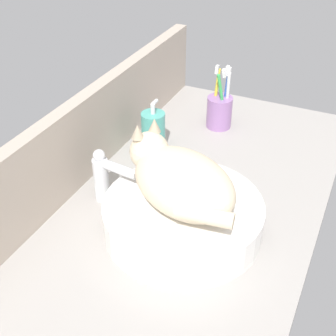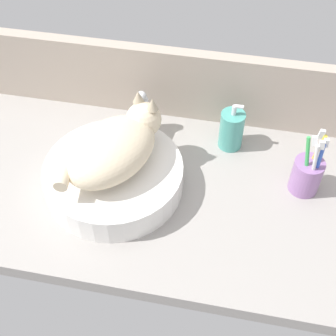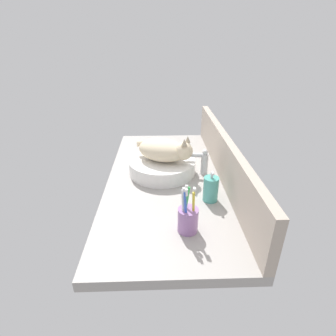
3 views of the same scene
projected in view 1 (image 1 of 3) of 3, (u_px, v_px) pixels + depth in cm
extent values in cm
cube|color=#9E9993|center=(182.00, 218.00, 108.57)|extent=(126.35, 59.72, 4.00)
cube|color=#AD9E8E|center=(74.00, 145.00, 111.10)|extent=(126.35, 3.60, 21.21)
cylinder|color=white|center=(183.00, 217.00, 100.33)|extent=(34.30, 34.30, 7.36)
ellipsoid|color=beige|center=(184.00, 183.00, 95.09)|extent=(26.59, 30.02, 11.00)
sphere|color=beige|center=(149.00, 152.00, 101.95)|extent=(8.80, 8.80, 8.80)
cone|color=tan|center=(138.00, 131.00, 98.42)|extent=(2.80, 2.80, 3.20)
cone|color=tan|center=(154.00, 125.00, 100.63)|extent=(2.80, 2.80, 3.20)
cylinder|color=beige|center=(204.00, 215.00, 85.98)|extent=(4.52, 11.31, 3.20)
cylinder|color=silver|center=(101.00, 179.00, 108.45)|extent=(3.60, 3.60, 11.00)
cylinder|color=silver|center=(118.00, 168.00, 103.55)|extent=(3.21, 10.17, 2.20)
sphere|color=silver|center=(99.00, 155.00, 104.62)|extent=(2.80, 2.80, 2.80)
cylinder|color=teal|center=(153.00, 132.00, 126.39)|extent=(6.48, 6.48, 11.06)
cylinder|color=silver|center=(153.00, 109.00, 122.43)|extent=(1.20, 1.20, 2.80)
cylinder|color=silver|center=(155.00, 102.00, 122.52)|extent=(2.20, 1.00, 1.00)
cylinder|color=#996BA8|center=(219.00, 112.00, 137.47)|extent=(7.43, 7.43, 9.34)
cylinder|color=blue|center=(225.00, 97.00, 135.88)|extent=(1.67, 2.11, 17.04)
cube|color=white|center=(227.00, 70.00, 131.03)|extent=(1.31, 0.97, 2.50)
cylinder|color=green|center=(222.00, 101.00, 134.10)|extent=(3.50, 3.32, 16.89)
cube|color=white|center=(224.00, 73.00, 129.25)|extent=(1.57, 1.13, 2.64)
cylinder|color=yellow|center=(215.00, 97.00, 136.18)|extent=(2.76, 1.65, 17.02)
cube|color=white|center=(217.00, 69.00, 131.33)|extent=(1.46, 0.91, 2.55)
cylinder|color=white|center=(227.00, 99.00, 134.94)|extent=(2.60, 1.56, 17.03)
cube|color=white|center=(229.00, 72.00, 130.09)|extent=(1.44, 0.89, 2.54)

